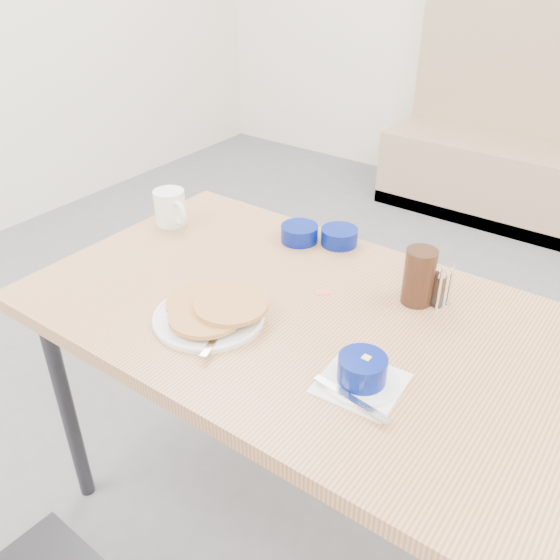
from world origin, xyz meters
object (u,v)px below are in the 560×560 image
Objects in this scene: dining_table at (312,336)px; coffee_mug at (171,207)px; grits_setting at (362,373)px; pancake_plate at (211,312)px; condiment_caddy at (432,286)px; creamer_bowl at (339,237)px; booth_bench at (557,165)px; butter_bowl at (299,233)px; amber_tumbler at (419,277)px.

dining_table is 10.29× the size of coffee_mug.
coffee_mug is 0.88m from grits_setting.
coffee_mug is (-0.43, 0.30, 0.04)m from pancake_plate.
pancake_plate is at bearing -116.53° from condiment_caddy.
condiment_caddy is at bearing 49.31° from dining_table.
coffee_mug reaches higher than grits_setting.
condiment_caddy is (0.38, 0.38, 0.02)m from pancake_plate.
creamer_bowl is (-0.35, 0.48, -0.01)m from grits_setting.
creamer_bowl is (-0.13, 0.34, 0.09)m from dining_table.
coffee_mug is 1.30× the size of creamer_bowl.
dining_table is 5.38× the size of pancake_plate.
dining_table is 0.32m from condiment_caddy.
pancake_plate is at bearing -93.89° from booth_bench.
butter_bowl is at bearing 20.04° from coffee_mug.
booth_bench is 17.79× the size of butter_bowl.
booth_bench reaches higher than amber_tumbler.
pancake_plate is 1.91× the size of coffee_mug.
amber_tumbler reaches higher than condiment_caddy.
grits_setting reaches higher than butter_bowl.
grits_setting is 0.37m from condiment_caddy.
condiment_caddy is at bearing -85.16° from booth_bench.
dining_table is at bearing -50.74° from butter_bowl.
pancake_plate is 0.53m from coffee_mug.
grits_setting reaches higher than creamer_bowl.
dining_table is at bearing 39.59° from pancake_plate.
dining_table is (0.00, -2.53, 0.35)m from booth_bench.
grits_setting is at bearing -54.54° from creamer_bowl.
booth_bench reaches higher than grits_setting.
butter_bowl is (-0.45, 0.43, -0.01)m from grits_setting.
creamer_bowl reaches higher than dining_table.
grits_setting is 1.80× the size of creamer_bowl.
dining_table is 0.37m from creamer_bowl.
creamer_bowl is at bearing 26.56° from butter_bowl.
pancake_plate is 2.48× the size of creamer_bowl.
dining_table is 0.25m from pancake_plate.
creamer_bowl is (-0.13, -2.19, 0.43)m from booth_bench.
butter_bowl reaches higher than dining_table.
dining_table is 0.64m from coffee_mug.
grits_setting is (0.21, -0.14, 0.09)m from dining_table.
pancake_plate and creamer_bowl have the same top height.
booth_bench is at bearing 90.00° from dining_table.
booth_bench is 2.39m from amber_tumbler.
dining_table is 7.40× the size of grits_setting.
booth_bench reaches higher than condiment_caddy.
amber_tumbler is at bearing -25.15° from creamer_bowl.
amber_tumbler reaches higher than pancake_plate.
creamer_bowl is 0.74× the size of amber_tumbler.
grits_setting is 1.34× the size of amber_tumbler.
creamer_bowl is (0.48, 0.19, -0.03)m from coffee_mug.
booth_bench is at bearing 94.20° from amber_tumbler.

